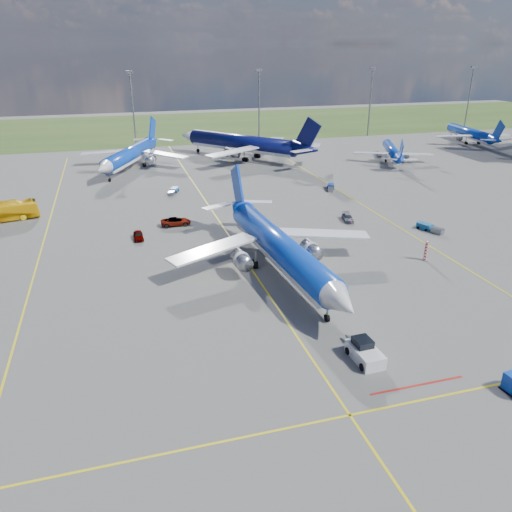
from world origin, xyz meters
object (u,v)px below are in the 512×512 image
object	(u,v)px
pushback_tug	(364,352)
baggage_tug_e	(331,187)
baggage_tug_w	(429,228)
bg_jet_nnw	(132,169)
service_car_b	(176,221)
service_car_c	(348,218)
warning_post	(426,251)
service_car_a	(138,236)
main_airliner	(279,273)
bg_jet_ne	(391,161)
bg_jet_ene	(468,143)
baggage_tug_c	(173,191)
apron_bus	(2,212)
bg_jet_n	(242,158)

from	to	relation	value
pushback_tug	baggage_tug_e	size ratio (longest dim) A/B	1.35
pushback_tug	baggage_tug_w	distance (m)	42.91
bg_jet_nnw	pushback_tug	bearing A→B (deg)	-54.34
baggage_tug_e	pushback_tug	bearing A→B (deg)	-87.14
bg_jet_nnw	baggage_tug_e	distance (m)	53.11
bg_jet_nnw	service_car_b	world-z (taller)	bg_jet_nnw
baggage_tug_w	service_car_c	bearing A→B (deg)	119.68
warning_post	service_car_a	world-z (taller)	warning_post
main_airliner	service_car_a	distance (m)	26.43
bg_jet_ne	service_car_b	distance (m)	74.95
warning_post	bg_jet_ene	xyz separation A→B (m)	(69.37, 80.28, -1.50)
bg_jet_ne	service_car_a	bearing A→B (deg)	52.49
service_car_b	service_car_c	distance (m)	31.29
warning_post	main_airliner	size ratio (longest dim) A/B	0.07
service_car_a	baggage_tug_c	bearing A→B (deg)	69.77
bg_jet_nnw	bg_jet_ne	xyz separation A→B (m)	(70.16, -10.05, 0.00)
bg_jet_ene	apron_bus	size ratio (longest dim) A/B	2.78
baggage_tug_w	bg_jet_ene	bearing A→B (deg)	25.86
warning_post	service_car_c	world-z (taller)	warning_post
bg_jet_ene	pushback_tug	distance (m)	135.44
apron_bus	baggage_tug_w	xyz separation A→B (m)	(72.08, -26.21, -1.24)
baggage_tug_w	baggage_tug_c	size ratio (longest dim) A/B	1.09
warning_post	baggage_tug_e	size ratio (longest dim) A/B	0.64
bg_jet_nnw	baggage_tug_w	bearing A→B (deg)	-28.21
bg_jet_n	baggage_tug_e	distance (m)	38.74
apron_bus	service_car_b	xyz separation A→B (m)	(30.12, -11.23, -1.01)
apron_bus	service_car_b	distance (m)	32.16
baggage_tug_c	bg_jet_ne	bearing A→B (deg)	38.08
baggage_tug_w	service_car_b	bearing A→B (deg)	137.73
apron_bus	baggage_tug_w	bearing A→B (deg)	-120.54
pushback_tug	service_car_c	bearing A→B (deg)	64.17
main_airliner	baggage_tug_w	xyz separation A→B (m)	(30.56, 9.22, 0.51)
bg_jet_n	service_car_a	xyz separation A→B (m)	(-32.56, -56.74, 0.65)
bg_jet_ene	apron_bus	bearing A→B (deg)	26.13
bg_jet_nnw	pushback_tug	xyz separation A→B (m)	(18.21, -94.06, 0.87)
bg_jet_ne	baggage_tug_w	size ratio (longest dim) A/B	6.01
bg_jet_n	baggage_tug_c	size ratio (longest dim) A/B	10.56
apron_bus	warning_post	bearing A→B (deg)	-130.71
bg_jet_ene	service_car_b	bearing A→B (deg)	35.97
apron_bus	baggage_tug_c	xyz separation A→B (m)	(32.39, 9.86, -1.28)
bg_jet_nnw	bg_jet_ene	distance (m)	108.68
bg_jet_ne	pushback_tug	world-z (taller)	bg_jet_ne
bg_jet_ne	baggage_tug_w	distance (m)	57.16
bg_jet_nnw	main_airliner	xyz separation A→B (m)	(16.57, -71.58, 0.00)
service_car_b	baggage_tug_w	distance (m)	44.56
service_car_b	service_car_c	bearing A→B (deg)	-102.66
bg_jet_ene	bg_jet_n	bearing A→B (deg)	10.25
baggage_tug_e	baggage_tug_c	bearing A→B (deg)	-167.29
bg_jet_ne	baggage_tug_c	distance (m)	64.78
main_airliner	baggage_tug_c	size ratio (longest dim) A/B	9.44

